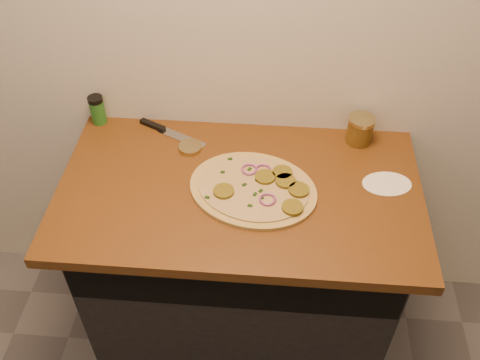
# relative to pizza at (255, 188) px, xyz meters

# --- Properties ---
(cabinet) EXTENTS (1.10, 0.60, 0.86)m
(cabinet) POSITION_rel_pizza_xyz_m (-0.05, 0.04, -0.48)
(cabinet) COLOR black
(cabinet) RESTS_ON ground
(countertop) EXTENTS (1.20, 0.70, 0.04)m
(countertop) POSITION_rel_pizza_xyz_m (-0.05, 0.01, -0.03)
(countertop) COLOR brown
(countertop) RESTS_ON cabinet
(pizza) EXTENTS (0.51, 0.51, 0.03)m
(pizza) POSITION_rel_pizza_xyz_m (0.00, 0.00, 0.00)
(pizza) COLOR tan
(pizza) RESTS_ON countertop
(chefs_knife) EXTENTS (0.26, 0.15, 0.02)m
(chefs_knife) POSITION_rel_pizza_xyz_m (-0.34, 0.27, -0.01)
(chefs_knife) COLOR #B7BAC1
(chefs_knife) RESTS_ON countertop
(mason_jar_lid) EXTENTS (0.09, 0.09, 0.02)m
(mason_jar_lid) POSITION_rel_pizza_xyz_m (-0.24, 0.19, -0.00)
(mason_jar_lid) COLOR tan
(mason_jar_lid) RESTS_ON countertop
(salsa_jar) EXTENTS (0.09, 0.09, 0.10)m
(salsa_jar) POSITION_rel_pizza_xyz_m (0.36, 0.28, 0.04)
(salsa_jar) COLOR maroon
(salsa_jar) RESTS_ON countertop
(spice_shaker) EXTENTS (0.06, 0.06, 0.11)m
(spice_shaker) POSITION_rel_pizza_xyz_m (-0.60, 0.31, 0.05)
(spice_shaker) COLOR #256720
(spice_shaker) RESTS_ON countertop
(flour_spill) EXTENTS (0.19, 0.19, 0.00)m
(flour_spill) POSITION_rel_pizza_xyz_m (0.43, 0.07, -0.01)
(flour_spill) COLOR white
(flour_spill) RESTS_ON countertop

